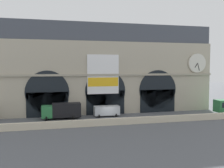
# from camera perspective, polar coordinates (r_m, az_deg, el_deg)

# --- Properties ---
(ground_plane) EXTENTS (200.00, 200.00, 0.00)m
(ground_plane) POSITION_cam_1_polar(r_m,az_deg,el_deg) (49.46, -0.27, -8.01)
(ground_plane) COLOR #54565B
(quay_parapet_wall) EXTENTS (90.00, 0.70, 1.19)m
(quay_parapet_wall) POSITION_cam_1_polar(r_m,az_deg,el_deg) (44.51, 1.27, -8.57)
(quay_parapet_wall) COLOR beige
(quay_parapet_wall) RESTS_ON ground
(station_building) EXTENTS (50.75, 5.86, 19.74)m
(station_building) POSITION_cam_1_polar(r_m,az_deg,el_deg) (55.96, -2.08, 3.29)
(station_building) COLOR #B2A891
(station_building) RESTS_ON ground
(box_truck_midwest) EXTENTS (7.50, 2.91, 3.12)m
(box_truck_midwest) POSITION_cam_1_polar(r_m,az_deg,el_deg) (50.18, -11.38, -5.94)
(box_truck_midwest) COLOR #2D7A42
(box_truck_midwest) RESTS_ON ground
(van_center) EXTENTS (5.20, 2.48, 2.20)m
(van_center) POSITION_cam_1_polar(r_m,az_deg,el_deg) (51.70, -1.23, -6.08)
(van_center) COLOR #ADB2B7
(van_center) RESTS_ON ground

